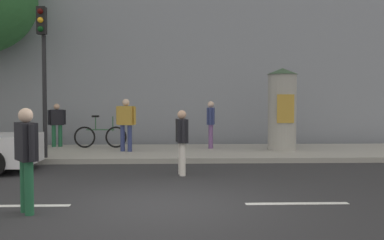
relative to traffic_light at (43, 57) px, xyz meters
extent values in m
plane|color=#2B2B2D|center=(3.37, -5.24, -2.97)|extent=(80.00, 80.00, 0.00)
cube|color=#9E9B93|center=(3.37, 1.76, -2.89)|extent=(36.00, 4.00, 0.15)
cube|color=silver|center=(0.97, -5.24, -2.96)|extent=(1.80, 0.16, 0.01)
cube|color=silver|center=(5.77, -5.24, -2.96)|extent=(1.80, 0.16, 0.01)
cube|color=gray|center=(3.37, 6.76, 2.95)|extent=(36.00, 5.00, 11.83)
cylinder|color=black|center=(0.00, 0.11, -1.10)|extent=(0.12, 0.12, 3.43)
cube|color=black|center=(0.00, -0.07, 0.98)|extent=(0.24, 0.24, 0.75)
sphere|color=#390605|center=(0.00, -0.20, 1.22)|extent=(0.16, 0.16, 0.16)
sphere|color=#F2A519|center=(0.00, -0.20, 0.98)|extent=(0.16, 0.16, 0.16)
sphere|color=#07330F|center=(0.00, -0.20, 0.74)|extent=(0.16, 0.16, 0.16)
cylinder|color=#9E9B93|center=(7.12, 1.83, -1.60)|extent=(0.91, 0.91, 2.44)
cone|color=#334C33|center=(7.12, 1.83, -0.28)|extent=(1.00, 1.00, 0.20)
cube|color=#B78C33|center=(7.12, 1.37, -1.48)|extent=(0.55, 0.02, 0.90)
cylinder|color=silver|center=(3.83, -2.26, -2.58)|extent=(0.14, 0.14, 0.78)
cylinder|color=silver|center=(3.80, -2.01, -2.58)|extent=(0.14, 0.14, 0.78)
cube|color=black|center=(3.82, -2.14, -1.91)|extent=(0.30, 0.52, 0.55)
cylinder|color=black|center=(3.85, -2.43, -1.91)|extent=(0.09, 0.09, 0.52)
cylinder|color=black|center=(3.78, -1.84, -1.91)|extent=(0.09, 0.09, 0.52)
sphere|color=tan|center=(3.82, -2.14, -1.53)|extent=(0.21, 0.21, 0.21)
cylinder|color=#1E5938|center=(1.24, -5.67, -2.55)|extent=(0.14, 0.14, 0.85)
cylinder|color=#1E5938|center=(1.38, -5.88, -2.55)|extent=(0.14, 0.14, 0.85)
cube|color=black|center=(1.31, -5.78, -1.82)|extent=(0.47, 0.54, 0.60)
cylinder|color=black|center=(1.15, -5.53, -1.82)|extent=(0.09, 0.09, 0.57)
cylinder|color=black|center=(1.47, -6.02, -1.82)|extent=(0.09, 0.09, 0.57)
sphere|color=beige|center=(1.31, -5.78, -1.41)|extent=(0.23, 0.23, 0.23)
cylinder|color=navy|center=(2.24, 1.50, -2.40)|extent=(0.14, 0.14, 0.83)
cylinder|color=navy|center=(2.01, 1.59, -2.40)|extent=(0.14, 0.14, 0.83)
cube|color=#B78C33|center=(2.12, 1.54, -1.69)|extent=(0.55, 0.39, 0.59)
cylinder|color=#B78C33|center=(2.40, 1.44, -1.69)|extent=(0.09, 0.09, 0.56)
cylinder|color=#B78C33|center=(1.85, 1.64, -1.69)|extent=(0.09, 0.09, 0.56)
sphere|color=beige|center=(2.12, 1.54, -1.28)|extent=(0.23, 0.23, 0.23)
cube|color=black|center=(2.19, 1.71, -1.72)|extent=(0.32, 0.25, 0.36)
cylinder|color=#724C84|center=(4.87, 2.48, -2.42)|extent=(0.14, 0.14, 0.79)
cylinder|color=#724C84|center=(4.83, 2.27, -2.42)|extent=(0.14, 0.14, 0.79)
cube|color=navy|center=(4.85, 2.37, -1.75)|extent=(0.30, 0.44, 0.56)
cylinder|color=navy|center=(4.89, 2.62, -1.75)|extent=(0.09, 0.09, 0.53)
cylinder|color=navy|center=(4.81, 2.13, -1.75)|extent=(0.09, 0.09, 0.53)
sphere|color=beige|center=(4.85, 2.37, -1.36)|extent=(0.21, 0.21, 0.21)
cylinder|color=#1E5938|center=(-0.30, 3.07, -2.44)|extent=(0.14, 0.14, 0.75)
cylinder|color=#1E5938|center=(-0.50, 2.99, -2.44)|extent=(0.14, 0.14, 0.75)
cube|color=black|center=(-0.40, 3.03, -1.80)|extent=(0.49, 0.38, 0.53)
cylinder|color=black|center=(-0.15, 3.13, -1.80)|extent=(0.09, 0.09, 0.50)
cylinder|color=black|center=(-0.64, 2.94, -1.80)|extent=(0.09, 0.09, 0.50)
sphere|color=tan|center=(-0.40, 3.03, -1.44)|extent=(0.20, 0.20, 0.20)
torus|color=black|center=(0.62, 2.65, -2.46)|extent=(0.72, 0.07, 0.72)
torus|color=black|center=(1.67, 2.64, -2.46)|extent=(0.72, 0.07, 0.72)
cylinder|color=#2D5938|center=(1.15, 2.65, -2.21)|extent=(0.95, 0.05, 0.04)
cylinder|color=#2D5938|center=(0.99, 2.65, -2.01)|extent=(0.04, 0.04, 0.45)
cylinder|color=#2D5938|center=(1.57, 2.64, -2.01)|extent=(0.04, 0.04, 0.50)
cube|color=black|center=(0.99, 2.65, -1.76)|extent=(0.24, 0.10, 0.06)
cylinder|color=black|center=(-0.53, -0.56, -2.65)|extent=(0.64, 0.23, 0.64)
camera|label=1|loc=(3.65, -13.24, -1.13)|focal=44.04mm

